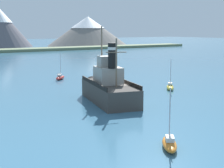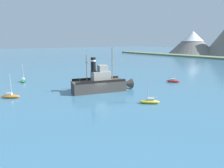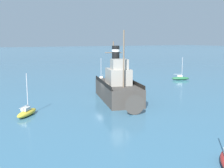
{
  "view_description": "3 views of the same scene",
  "coord_description": "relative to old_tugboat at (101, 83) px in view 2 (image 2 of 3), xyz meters",
  "views": [
    {
      "loc": [
        -26.48,
        -35.77,
        9.45
      ],
      "look_at": [
        0.86,
        3.83,
        1.79
      ],
      "focal_mm": 55.0,
      "sensor_mm": 36.0,
      "label": 1
    },
    {
      "loc": [
        35.97,
        -23.36,
        11.31
      ],
      "look_at": [
        0.3,
        3.13,
        1.75
      ],
      "focal_mm": 32.0,
      "sensor_mm": 36.0,
      "label": 2
    },
    {
      "loc": [
        18.03,
        35.45,
        8.7
      ],
      "look_at": [
        -1.78,
        -1.11,
        2.07
      ],
      "focal_mm": 45.0,
      "sensor_mm": 36.0,
      "label": 3
    }
  ],
  "objects": [
    {
      "name": "ground_plane",
      "position": [
        1.49,
        -1.39,
        -1.83
      ],
      "size": [
        600.0,
        600.0,
        0.0
      ],
      "primitive_type": "plane",
      "color": "teal"
    },
    {
      "name": "old_tugboat",
      "position": [
        0.0,
        0.0,
        0.0
      ],
      "size": [
        7.49,
        14.78,
        9.9
      ],
      "color": "#423D38",
      "rests_on": "ground"
    },
    {
      "name": "sailboat_red",
      "position": [
        3.67,
        21.81,
        -1.4
      ],
      "size": [
        3.43,
        3.5,
        4.9
      ],
      "color": "#B22823",
      "rests_on": "ground"
    },
    {
      "name": "sailboat_green",
      "position": [
        -22.19,
        -11.79,
        -1.4
      ],
      "size": [
        3.9,
        2.66,
        4.9
      ],
      "color": "#286B3D",
      "rests_on": "ground"
    },
    {
      "name": "sailboat_orange",
      "position": [
        -6.19,
        -18.05,
        -1.4
      ],
      "size": [
        3.2,
        3.68,
        4.9
      ],
      "color": "orange",
      "rests_on": "ground"
    },
    {
      "name": "sailboat_yellow",
      "position": [
        13.24,
        1.89,
        -1.4
      ],
      "size": [
        3.33,
        3.59,
        4.9
      ],
      "color": "gold",
      "rests_on": "ground"
    }
  ]
}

